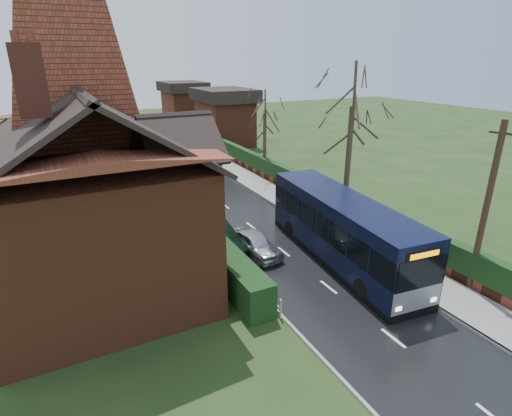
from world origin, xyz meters
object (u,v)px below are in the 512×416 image
bus (342,230)px  car_silver (255,243)px  bus_stop_sign (295,190)px  telegraph_pole (486,210)px  car_green (220,237)px  brick_house (95,183)px

bus → car_silver: size_ratio=3.02×
bus → bus_stop_sign: 6.13m
bus → telegraph_pole: bearing=-49.5°
bus → bus_stop_sign: bearing=86.4°
car_green → bus: bearing=-32.0°
brick_house → telegraph_pole: brick_house is taller
car_green → bus_stop_sign: bearing=24.6°
brick_house → bus: brick_house is taller
bus → car_green: bearing=147.6°
bus → bus_stop_sign: bus is taller
bus_stop_sign → telegraph_pole: telegraph_pole is taller
telegraph_pole → car_silver: bearing=120.0°
car_silver → car_green: car_green is taller
bus_stop_sign → telegraph_pole: (2.44, -11.00, 1.97)m
bus_stop_sign → car_green: bearing=-164.5°
brick_house → bus_stop_sign: size_ratio=5.07×
telegraph_pole → car_green: bearing=120.1°
car_green → bus_stop_sign: 6.53m
car_silver → bus_stop_sign: bus_stop_sign is taller
bus → car_silver: 4.61m
bus_stop_sign → telegraph_pole: size_ratio=0.38×
bus → car_green: (-5.10, 4.01, -0.94)m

